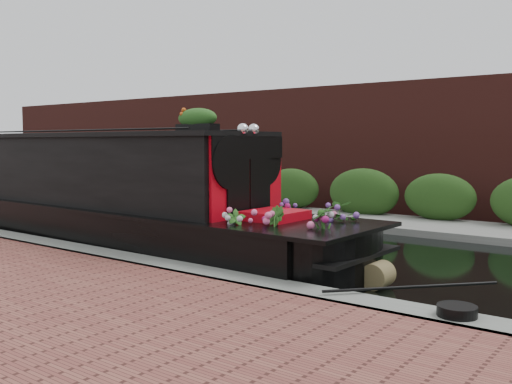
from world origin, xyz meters
The scene contains 8 objects.
ground centered at (0.00, 0.00, 0.00)m, with size 80.00×80.00×0.00m, color black.
near_bank_coping centered at (0.00, -3.30, 0.00)m, with size 40.00×0.60×0.50m, color gray.
far_bank_path centered at (0.00, 4.20, 0.00)m, with size 40.00×2.40×0.34m, color gray.
far_hedge centered at (0.00, 5.10, 0.00)m, with size 40.00×1.10×2.80m, color #244818.
far_brick_wall centered at (0.00, 7.20, 0.00)m, with size 40.00×1.00×8.00m, color #52211C.
narrowboat centered at (-3.09, -1.77, 0.91)m, with size 13.06×2.56×3.04m.
rope_fender centered at (3.83, -1.77, 0.20)m, with size 0.40×0.40×0.42m, color olive.
coiled_mooring_rope centered at (5.47, -3.25, 0.31)m, with size 0.44×0.44×0.12m, color black.
Camera 1 is at (7.43, -9.52, 2.17)m, focal length 40.00 mm.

